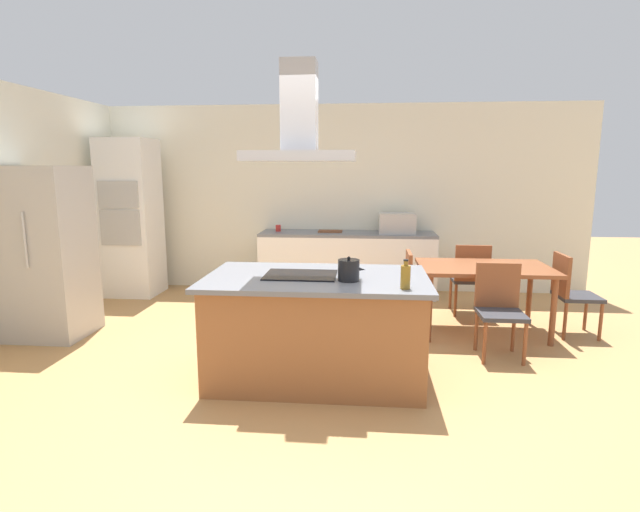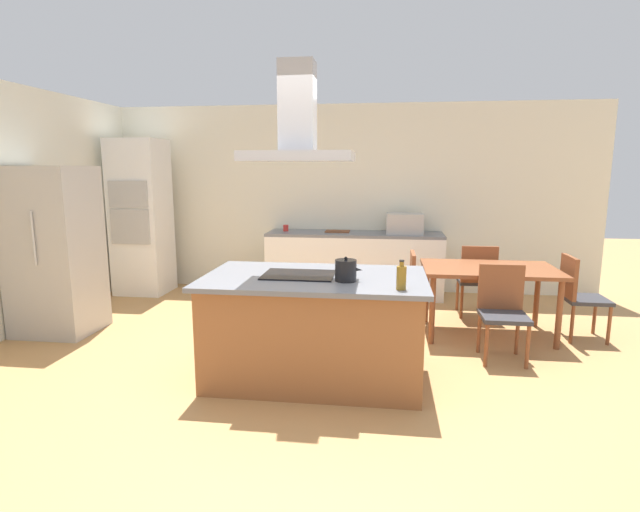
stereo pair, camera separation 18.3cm
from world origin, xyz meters
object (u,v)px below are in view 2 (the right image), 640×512
(wall_oven_stack, at_px, (141,217))
(dining_table, at_px, (489,275))
(chair_facing_back_wall, at_px, (477,276))
(coffee_mug_red, at_px, (286,228))
(chair_at_right_end, at_px, (578,292))
(olive_oil_bottle, at_px, (401,277))
(refrigerator, at_px, (55,251))
(cooktop, at_px, (299,275))
(chair_at_left_end, at_px, (402,287))
(range_hood, at_px, (298,129))
(countertop_microwave, at_px, (405,223))
(tea_kettle, at_px, (346,270))
(chair_facing_island, at_px, (502,306))
(cutting_board, at_px, (338,231))

(wall_oven_stack, relative_size, dining_table, 1.57)
(chair_facing_back_wall, bearing_deg, dining_table, -90.00)
(dining_table, bearing_deg, coffee_mug_red, 148.13)
(dining_table, bearing_deg, chair_at_right_end, 0.00)
(wall_oven_stack, xyz_separation_m, dining_table, (4.60, -1.30, -0.43))
(chair_facing_back_wall, bearing_deg, wall_oven_stack, 172.18)
(olive_oil_bottle, distance_m, coffee_mug_red, 3.66)
(wall_oven_stack, relative_size, chair_at_right_end, 2.47)
(refrigerator, distance_m, dining_table, 4.71)
(cooktop, relative_size, wall_oven_stack, 0.27)
(dining_table, height_order, chair_facing_back_wall, chair_facing_back_wall)
(dining_table, relative_size, chair_facing_back_wall, 1.57)
(chair_at_left_end, xyz_separation_m, range_hood, (-0.92, -1.35, 1.59))
(refrigerator, height_order, chair_at_left_end, refrigerator)
(dining_table, bearing_deg, cooktop, -143.68)
(countertop_microwave, bearing_deg, coffee_mug_red, 178.33)
(chair_at_left_end, height_order, chair_facing_back_wall, same)
(tea_kettle, distance_m, wall_oven_stack, 4.24)
(countertop_microwave, bearing_deg, olive_oil_bottle, -92.46)
(countertop_microwave, height_order, chair_at_left_end, countertop_microwave)
(chair_facing_back_wall, height_order, range_hood, range_hood)
(refrigerator, height_order, chair_at_right_end, refrigerator)
(chair_at_left_end, bearing_deg, dining_table, 0.00)
(coffee_mug_red, xyz_separation_m, chair_at_left_end, (1.63, -1.58, -0.44))
(tea_kettle, bearing_deg, cooktop, 159.36)
(chair_at_right_end, relative_size, chair_facing_back_wall, 1.00)
(wall_oven_stack, bearing_deg, chair_at_right_end, -13.24)
(olive_oil_bottle, bearing_deg, coffee_mug_red, 115.09)
(olive_oil_bottle, bearing_deg, cooktop, 155.62)
(coffee_mug_red, height_order, refrigerator, refrigerator)
(refrigerator, relative_size, chair_at_right_end, 2.04)
(dining_table, xyz_separation_m, chair_facing_island, (-0.00, -0.67, -0.16))
(countertop_microwave, bearing_deg, chair_at_left_end, -92.37)
(olive_oil_bottle, xyz_separation_m, refrigerator, (-3.69, 1.22, -0.08))
(chair_at_right_end, xyz_separation_m, chair_facing_island, (-0.92, -0.67, 0.00))
(chair_at_left_end, bearing_deg, coffee_mug_red, 135.83)
(olive_oil_bottle, xyz_separation_m, dining_table, (0.99, 1.73, -0.33))
(chair_at_right_end, xyz_separation_m, chair_at_left_end, (-1.83, 0.00, 0.00))
(chair_facing_back_wall, bearing_deg, chair_facing_island, -90.00)
(range_hood, bearing_deg, olive_oil_bottle, -24.38)
(tea_kettle, bearing_deg, wall_oven_stack, 138.58)
(tea_kettle, bearing_deg, chair_at_right_end, 32.73)
(tea_kettle, relative_size, chair_facing_back_wall, 0.25)
(chair_facing_back_wall, distance_m, range_hood, 3.16)
(olive_oil_bottle, height_order, coffee_mug_red, olive_oil_bottle)
(cutting_board, height_order, refrigerator, refrigerator)
(olive_oil_bottle, height_order, chair_at_right_end, olive_oil_bottle)
(olive_oil_bottle, height_order, range_hood, range_hood)
(chair_facing_island, bearing_deg, countertop_microwave, 111.20)
(olive_oil_bottle, xyz_separation_m, range_hood, (-0.84, 0.38, 1.11))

